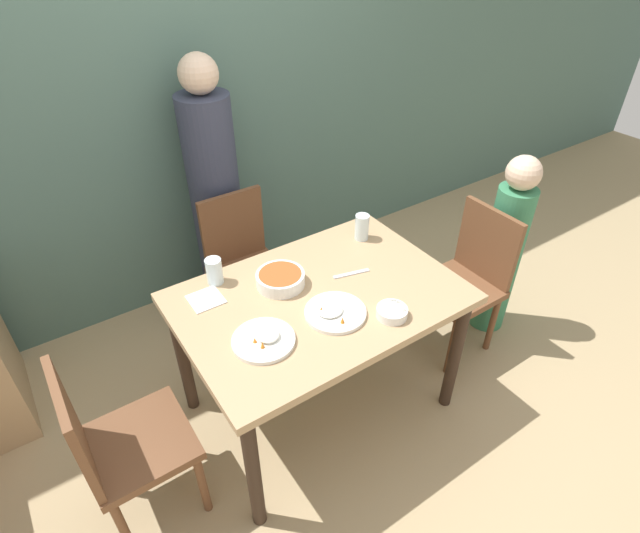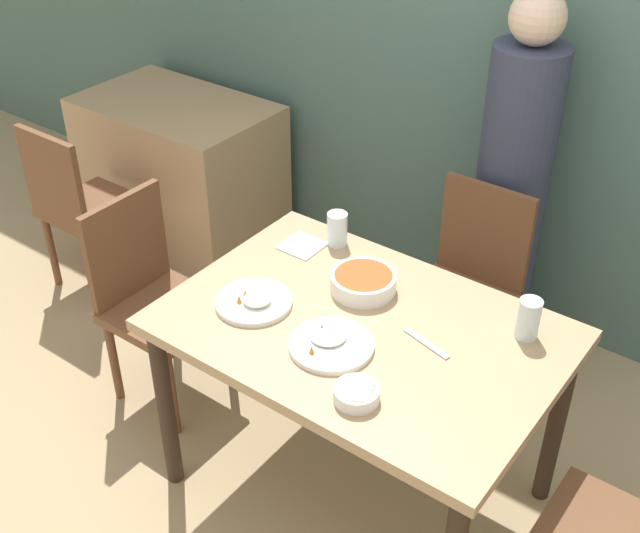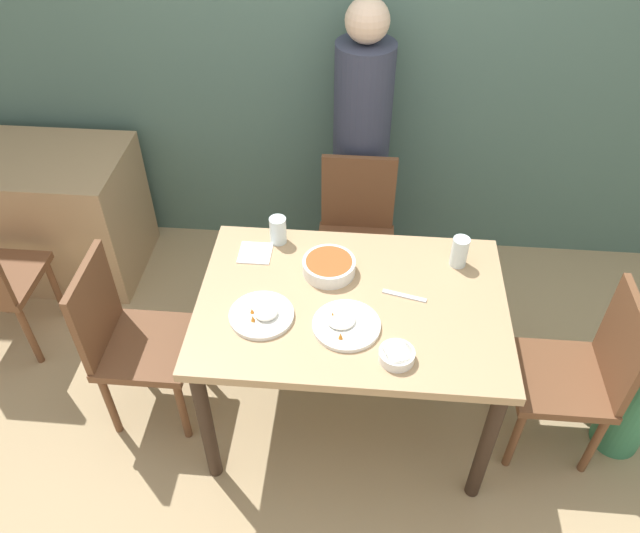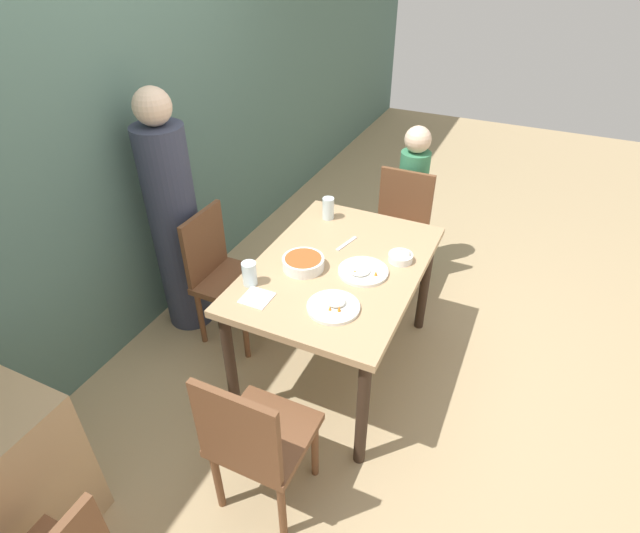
% 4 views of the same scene
% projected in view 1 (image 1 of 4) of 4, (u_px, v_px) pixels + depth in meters
% --- Properties ---
extents(ground_plane, '(10.00, 10.00, 0.00)m').
position_uv_depth(ground_plane, '(319.00, 403.00, 2.66)').
color(ground_plane, tan).
extents(wall_back, '(10.00, 0.06, 2.70)m').
position_uv_depth(wall_back, '(184.00, 83.00, 2.75)').
color(wall_back, '#4C6B60').
rests_on(wall_back, ground_plane).
extents(dining_table, '(1.24, 0.86, 0.75)m').
position_uv_depth(dining_table, '(319.00, 310.00, 2.27)').
color(dining_table, tan).
rests_on(dining_table, ground_plane).
extents(chair_adult_spot, '(0.40, 0.40, 0.86)m').
position_uv_depth(chair_adult_spot, '(245.00, 263.00, 2.89)').
color(chair_adult_spot, brown).
rests_on(chair_adult_spot, ground_plane).
extents(chair_child_spot, '(0.40, 0.40, 0.86)m').
position_uv_depth(chair_child_spot, '(467.00, 278.00, 2.78)').
color(chair_child_spot, brown).
rests_on(chair_child_spot, ground_plane).
extents(chair_empty_left, '(0.40, 0.40, 0.86)m').
position_uv_depth(chair_empty_left, '(119.00, 444.00, 1.93)').
color(chair_empty_left, brown).
rests_on(chair_empty_left, ground_plane).
extents(person_adult, '(0.29, 0.29, 1.56)m').
position_uv_depth(person_adult, '(216.00, 200.00, 2.95)').
color(person_adult, '#33384C').
rests_on(person_adult, ground_plane).
extents(person_child, '(0.21, 0.21, 1.12)m').
position_uv_depth(person_child, '(503.00, 251.00, 2.86)').
color(person_child, '#387F56').
rests_on(person_child, ground_plane).
extents(bowl_curry, '(0.22, 0.22, 0.06)m').
position_uv_depth(bowl_curry, '(280.00, 279.00, 2.26)').
color(bowl_curry, white).
rests_on(bowl_curry, dining_table).
extents(plate_rice_adult, '(0.26, 0.26, 0.05)m').
position_uv_depth(plate_rice_adult, '(334.00, 312.00, 2.11)').
color(plate_rice_adult, white).
rests_on(plate_rice_adult, dining_table).
extents(plate_rice_child, '(0.25, 0.25, 0.05)m').
position_uv_depth(plate_rice_child, '(264.00, 340.00, 1.97)').
color(plate_rice_child, white).
rests_on(plate_rice_child, dining_table).
extents(bowl_rice_small, '(0.13, 0.13, 0.04)m').
position_uv_depth(bowl_rice_small, '(392.00, 312.00, 2.09)').
color(bowl_rice_small, white).
rests_on(bowl_rice_small, dining_table).
extents(glass_water_tall, '(0.07, 0.07, 0.14)m').
position_uv_depth(glass_water_tall, '(362.00, 227.00, 2.54)').
color(glass_water_tall, silver).
rests_on(glass_water_tall, dining_table).
extents(glass_water_short, '(0.07, 0.07, 0.13)m').
position_uv_depth(glass_water_short, '(214.00, 271.00, 2.25)').
color(glass_water_short, silver).
rests_on(glass_water_short, dining_table).
extents(napkin_folded, '(0.14, 0.14, 0.01)m').
position_uv_depth(napkin_folded, '(206.00, 299.00, 2.19)').
color(napkin_folded, white).
rests_on(napkin_folded, dining_table).
extents(fork_steel, '(0.18, 0.06, 0.01)m').
position_uv_depth(fork_steel, '(351.00, 274.00, 2.34)').
color(fork_steel, silver).
rests_on(fork_steel, dining_table).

